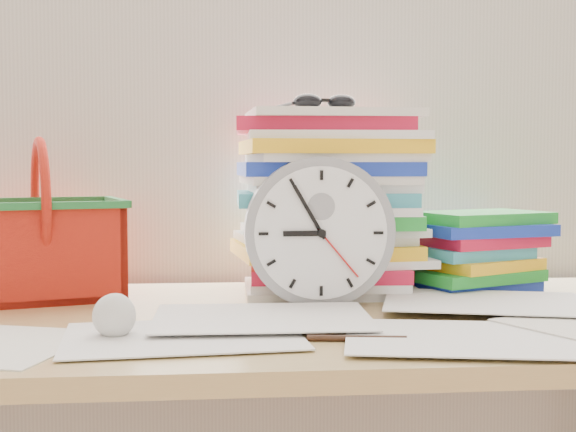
{
  "coord_description": "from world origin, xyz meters",
  "views": [
    {
      "loc": [
        -0.13,
        0.34,
        0.99
      ],
      "look_at": [
        -0.01,
        1.6,
        0.91
      ],
      "focal_mm": 50.0,
      "sensor_mm": 36.0,
      "label": 1
    }
  ],
  "objects": [
    {
      "name": "sunglasses",
      "position": [
        0.08,
        1.8,
        1.1
      ],
      "size": [
        0.15,
        0.13,
        0.03
      ],
      "primitive_type": null,
      "rotation": [
        0.0,
        0.0,
        0.19
      ],
      "color": "black",
      "rests_on": "paper_stack"
    },
    {
      "name": "paper_stack",
      "position": [
        0.09,
        1.81,
        0.92
      ],
      "size": [
        0.35,
        0.29,
        0.34
      ],
      "primitive_type": null,
      "rotation": [
        0.0,
        0.0,
        0.05
      ],
      "color": "white",
      "rests_on": "desk"
    },
    {
      "name": "clock",
      "position": [
        0.05,
        1.67,
        0.88
      ],
      "size": [
        0.25,
        0.05,
        0.25
      ],
      "primitive_type": "cylinder",
      "rotation": [
        1.57,
        0.0,
        0.0
      ],
      "color": "gray",
      "rests_on": "desk"
    },
    {
      "name": "basket",
      "position": [
        -0.43,
        1.8,
        0.89
      ],
      "size": [
        0.33,
        0.29,
        0.28
      ],
      "primitive_type": null,
      "rotation": [
        0.0,
        0.0,
        0.29
      ],
      "color": "red",
      "rests_on": "desk"
    },
    {
      "name": "scattered_papers",
      "position": [
        0.0,
        1.6,
        0.76
      ],
      "size": [
        1.26,
        0.42,
        0.02
      ],
      "primitive_type": null,
      "color": "white",
      "rests_on": "desk"
    },
    {
      "name": "curtain",
      "position": [
        0.0,
        1.98,
        1.3
      ],
      "size": [
        2.4,
        0.01,
        2.5
      ],
      "primitive_type": "cube",
      "color": "beige",
      "rests_on": "room_shell"
    },
    {
      "name": "pen",
      "position": [
        0.06,
        1.4,
        0.75
      ],
      "size": [
        0.13,
        0.03,
        0.01
      ],
      "primitive_type": "cylinder",
      "rotation": [
        0.0,
        1.57,
        -0.14
      ],
      "color": "black",
      "rests_on": "desk"
    },
    {
      "name": "crumpled_ball",
      "position": [
        -0.26,
        1.45,
        0.78
      ],
      "size": [
        0.06,
        0.06,
        0.06
      ],
      "primitive_type": "sphere",
      "color": "silver",
      "rests_on": "desk"
    },
    {
      "name": "desk",
      "position": [
        0.0,
        1.6,
        0.68
      ],
      "size": [
        1.4,
        0.7,
        0.75
      ],
      "color": "tan",
      "rests_on": "ground"
    },
    {
      "name": "book_stack",
      "position": [
        0.37,
        1.8,
        0.82
      ],
      "size": [
        0.3,
        0.27,
        0.15
      ],
      "primitive_type": null,
      "rotation": [
        0.0,
        0.0,
        0.36
      ],
      "color": "white",
      "rests_on": "desk"
    }
  ]
}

